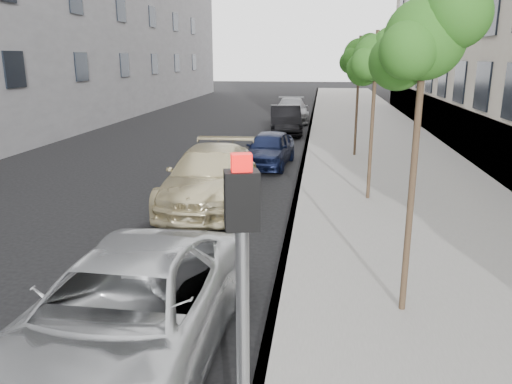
% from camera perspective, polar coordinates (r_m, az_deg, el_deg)
% --- Properties ---
extents(ground, '(160.00, 160.00, 0.00)m').
position_cam_1_polar(ground, '(7.37, -8.59, -17.92)').
color(ground, black).
rests_on(ground, ground).
extents(sidewalk, '(6.40, 72.00, 0.14)m').
position_cam_1_polar(sidewalk, '(30.27, 12.22, 7.38)').
color(sidewalk, gray).
rests_on(sidewalk, ground).
extents(curb, '(0.15, 72.00, 0.14)m').
position_cam_1_polar(curb, '(30.17, 6.25, 7.61)').
color(curb, '#9E9B93').
rests_on(curb, ground).
extents(tree_near, '(1.52, 1.32, 4.85)m').
position_cam_1_polar(tree_near, '(7.54, 18.90, 16.09)').
color(tree_near, '#38281C').
rests_on(tree_near, sidewalk).
extents(tree_mid, '(1.59, 1.39, 4.63)m').
position_cam_1_polar(tree_mid, '(13.98, 13.68, 14.67)').
color(tree_mid, '#38281C').
rests_on(tree_mid, sidewalk).
extents(tree_far, '(1.60, 1.40, 4.75)m').
position_cam_1_polar(tree_far, '(20.46, 11.83, 15.13)').
color(tree_far, '#38281C').
rests_on(tree_far, sidewalk).
extents(signal_pole, '(0.28, 0.24, 3.23)m').
position_cam_1_polar(signal_pole, '(3.82, -1.54, -13.79)').
color(signal_pole, '#939699').
rests_on(signal_pole, sidewalk).
extents(minivan, '(2.61, 5.47, 1.51)m').
position_cam_1_polar(minivan, '(6.91, -14.60, -13.43)').
color(minivan, silver).
rests_on(minivan, ground).
extents(suv, '(2.23, 5.39, 1.56)m').
position_cam_1_polar(suv, '(14.00, -5.27, 1.80)').
color(suv, beige).
rests_on(suv, ground).
extents(sedan_blue, '(1.91, 3.97, 1.31)m').
position_cam_1_polar(sedan_blue, '(18.88, 1.52, 4.96)').
color(sedan_blue, '#0F1734').
rests_on(sedan_blue, ground).
extents(sedan_black, '(2.08, 4.67, 1.49)m').
position_cam_1_polar(sedan_black, '(26.98, 3.38, 8.22)').
color(sedan_black, black).
rests_on(sedan_black, ground).
extents(sedan_rear, '(2.44, 5.19, 1.46)m').
position_cam_1_polar(sedan_rear, '(32.32, 4.10, 9.34)').
color(sedan_rear, gray).
rests_on(sedan_rear, ground).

